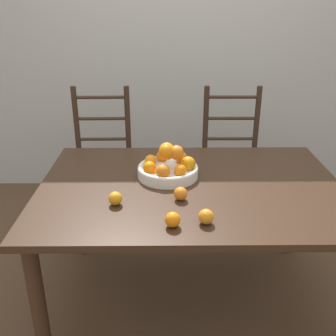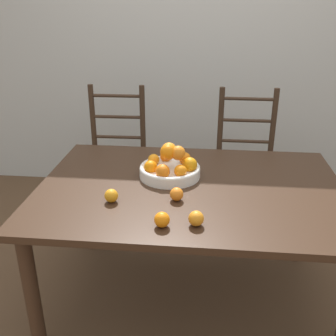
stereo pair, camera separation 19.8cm
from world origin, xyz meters
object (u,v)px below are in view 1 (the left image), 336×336
object	(u,v)px
orange_loose_1	(173,220)
chair_right	(231,164)
fruit_bowl	(168,167)
orange_loose_3	(206,217)
chair_left	(102,165)
orange_loose_2	(181,194)
orange_loose_0	(115,198)

from	to	relation	value
orange_loose_1	chair_right	size ratio (longest dim) A/B	0.06
fruit_bowl	orange_loose_3	world-z (taller)	fruit_bowl
orange_loose_1	chair_right	distance (m)	1.37
chair_left	orange_loose_2	bearing A→B (deg)	-63.33
orange_loose_0	orange_loose_1	size ratio (longest dim) A/B	0.97
orange_loose_1	orange_loose_0	bearing A→B (deg)	143.49
fruit_bowl	orange_loose_0	world-z (taller)	fruit_bowl
fruit_bowl	orange_loose_1	bearing A→B (deg)	-88.49
orange_loose_0	orange_loose_3	xyz separation A→B (m)	(0.40, -0.17, 0.00)
orange_loose_1	chair_left	world-z (taller)	chair_left
orange_loose_1	orange_loose_3	xyz separation A→B (m)	(0.14, 0.02, -0.00)
orange_loose_0	orange_loose_3	distance (m)	0.44
orange_loose_3	chair_left	world-z (taller)	chair_left
orange_loose_1	orange_loose_3	world-z (taller)	same
orange_loose_0	orange_loose_1	xyz separation A→B (m)	(0.26, -0.19, 0.00)
orange_loose_2	orange_loose_3	xyz separation A→B (m)	(0.10, -0.21, 0.00)
orange_loose_0	chair_right	xyz separation A→B (m)	(0.72, 1.07, -0.28)
chair_left	orange_loose_1	bearing A→B (deg)	-69.61
orange_loose_3	orange_loose_0	bearing A→B (deg)	157.24
orange_loose_1	chair_left	size ratio (longest dim) A/B	0.06
orange_loose_2	chair_right	size ratio (longest dim) A/B	0.06
orange_loose_2	chair_right	world-z (taller)	chair_right
chair_right	fruit_bowl	bearing A→B (deg)	-121.61
fruit_bowl	orange_loose_3	xyz separation A→B (m)	(0.15, -0.48, -0.02)
orange_loose_2	orange_loose_3	world-z (taller)	orange_loose_3
chair_right	orange_loose_2	bearing A→B (deg)	-111.87
orange_loose_3	chair_left	xyz separation A→B (m)	(-0.64, 1.24, -0.28)
orange_loose_3	orange_loose_2	bearing A→B (deg)	114.86
orange_loose_0	orange_loose_3	bearing A→B (deg)	-22.76
fruit_bowl	chair_left	distance (m)	0.95
fruit_bowl	orange_loose_0	bearing A→B (deg)	-128.66
orange_loose_0	chair_left	world-z (taller)	chair_left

